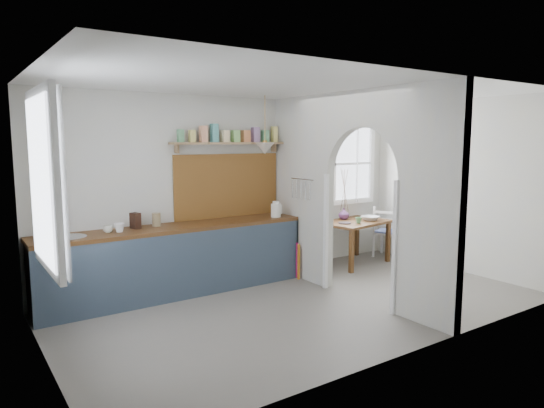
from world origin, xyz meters
TOP-DOWN VIEW (x-y plane):
  - floor at (0.00, 0.00)m, footprint 5.80×3.20m
  - ceiling at (0.00, 0.00)m, footprint 5.80×3.20m
  - walls at (0.00, 0.00)m, footprint 5.81×3.21m
  - partition at (0.70, 0.06)m, footprint 0.12×3.20m
  - kitchen_window at (-2.87, 0.00)m, footprint 0.10×1.16m
  - nook_window at (1.80, 1.56)m, footprint 1.76×0.10m
  - counter at (-1.13, 1.33)m, footprint 3.50×0.60m
  - sink at (-2.43, 1.30)m, footprint 0.40×0.40m
  - backsplash at (-0.20, 1.58)m, footprint 1.65×0.03m
  - shelf at (-0.21, 1.49)m, footprint 1.75×0.20m
  - pendant_lamp at (0.15, 1.15)m, footprint 0.26×0.26m
  - utensil_rail at (0.61, 0.90)m, footprint 0.02×0.50m
  - dining_table at (1.89, 1.15)m, footprint 1.23×0.93m
  - chair_left at (1.02, 1.11)m, footprint 0.45×0.45m
  - chair_right at (2.70, 1.18)m, footprint 0.51×0.51m
  - kettle at (0.35, 1.17)m, footprint 0.22×0.19m
  - mug_a at (-1.86, 1.27)m, footprint 0.15×0.15m
  - mug_b at (-1.98, 1.32)m, footprint 0.13×0.13m
  - knife_block at (-1.62, 1.41)m, footprint 0.12×0.14m
  - jar at (-1.34, 1.41)m, footprint 0.13×0.13m
  - towel_magenta at (0.58, 0.97)m, footprint 0.02×0.03m
  - towel_orange at (0.58, 0.93)m, footprint 0.02×0.03m
  - bowl at (2.15, 1.06)m, footprint 0.35×0.35m
  - table_cup at (1.79, 0.97)m, footprint 0.12×0.12m
  - plate at (1.60, 1.08)m, footprint 0.23×0.23m
  - vase at (1.87, 1.39)m, footprint 0.20×0.20m

SIDE VIEW (x-z plane):
  - floor at x=0.00m, z-range -0.01..0.01m
  - towel_orange at x=0.58m, z-range -0.02..0.52m
  - towel_magenta at x=0.58m, z-range 0.02..0.53m
  - dining_table at x=1.89m, z-range 0.00..0.70m
  - chair_left at x=1.02m, z-range 0.00..0.86m
  - chair_right at x=2.70m, z-range 0.00..0.88m
  - counter at x=-1.13m, z-range 0.01..0.91m
  - plate at x=1.60m, z-range 0.70..0.71m
  - bowl at x=2.15m, z-range 0.70..0.77m
  - table_cup at x=1.79m, z-range 0.70..0.79m
  - vase at x=1.87m, z-range 0.70..0.88m
  - sink at x=-2.43m, z-range 0.88..0.90m
  - mug_b at x=-1.98m, z-range 0.90..0.99m
  - mug_a at x=-1.86m, z-range 0.90..1.01m
  - jar at x=-1.34m, z-range 0.90..1.07m
  - knife_block at x=-1.62m, z-range 0.90..1.10m
  - kettle at x=0.35m, z-range 0.90..1.13m
  - walls at x=0.00m, z-range 0.00..2.60m
  - backsplash at x=-0.20m, z-range 0.90..1.80m
  - utensil_rail at x=0.61m, z-range 1.44..1.46m
  - partition at x=0.70m, z-range 0.15..2.75m
  - nook_window at x=1.80m, z-range 0.95..2.25m
  - kitchen_window at x=-2.87m, z-range 0.90..2.40m
  - pendant_lamp at x=0.15m, z-range 1.80..1.96m
  - shelf at x=-0.21m, z-range 1.91..2.12m
  - ceiling at x=0.00m, z-range 2.60..2.60m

